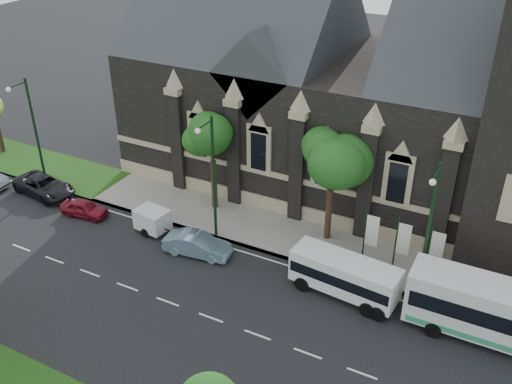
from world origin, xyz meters
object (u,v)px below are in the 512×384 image
Objects in this scene: box_trailer at (152,219)px; banner_flag_right at (434,250)px; street_lamp_near at (428,227)px; shuttle_bus at (345,275)px; tree_walk_left at (216,138)px; car_far_black at (44,186)px; banner_flag_center at (401,242)px; street_lamp_mid at (212,173)px; street_lamp_far at (33,128)px; car_far_red at (84,209)px; tree_walk_right at (336,164)px; banner_flag_left at (369,233)px; sedan at (197,245)px.

banner_flag_right is at bearing 17.51° from box_trailer.
street_lamp_near reaches higher than shuttle_bus.
car_far_black is (-13.16, -4.54, -4.99)m from tree_walk_left.
box_trailer is (-2.46, -4.92, -4.76)m from tree_walk_left.
street_lamp_mid is at bearing -171.18° from banner_flag_center.
street_lamp_far is at bearing 55.16° from car_far_black.
car_far_red is at bearing -145.90° from tree_walk_left.
tree_walk_right is 6.36m from banner_flag_center.
street_lamp_mid is 15.61m from car_far_black.
banner_flag_right reaches higher than shuttle_bus.
tree_walk_right is at bearing 0.06° from tree_walk_left.
street_lamp_near reaches higher than car_far_black.
street_lamp_far is 2.25× the size of banner_flag_center.
car_far_red is at bearing -17.82° from street_lamp_far.
tree_walk_left is 4.08m from street_lamp_mid.
tree_walk_left is 2.31× the size of box_trailer.
street_lamp_near is 4.99m from banner_flag_left.
banner_flag_right is (30.29, 1.91, -2.73)m from street_lamp_far.
banner_flag_right is (4.00, 0.00, 0.00)m from banner_flag_left.
banner_flag_center is at bearing -87.94° from car_far_red.
car_far_red is (-9.99, 0.24, -0.14)m from sedan.
sedan is 0.84× the size of car_far_black.
car_far_black is at bearing -41.97° from street_lamp_far.
tree_walk_left reaches higher than shuttle_bus.
shuttle_bus is 1.24× the size of car_far_black.
street_lamp_mid is (1.80, -3.61, -0.62)m from tree_walk_left.
street_lamp_far is (-16.00, 0.00, 0.00)m from street_lamp_mid.
shuttle_bus is 14.29m from box_trailer.
tree_walk_left is 14.58m from banner_flag_center.
car_far_black is (1.04, -0.93, -4.36)m from street_lamp_far.
banner_flag_left is at bearing 91.33° from shuttle_bus.
box_trailer is (-18.26, -1.31, -4.13)m from street_lamp_near.
car_far_red is 0.66× the size of car_far_black.
car_far_black is at bearing 77.26° from sedan.
street_lamp_near and street_lamp_far have the same top height.
tree_walk_right is 7.38m from shuttle_bus.
car_far_black is at bearing -174.05° from banner_flag_center.
tree_walk_left reaches higher than box_trailer.
tree_walk_left is at bearing 161.63° from shuttle_bus.
street_lamp_near is 2.25× the size of banner_flag_left.
tree_walk_left is 14.79m from car_far_black.
banner_flag_center is 2.00m from banner_flag_right.
tree_walk_left is 1.91× the size of banner_flag_left.
tree_walk_right is 1.73× the size of sedan.
street_lamp_near and street_lamp_mid have the same top height.
banner_flag_center is 1.12× the size of car_far_red.
banner_flag_left is (10.29, 1.91, -2.73)m from street_lamp_mid.
tree_walk_left is at bearing 9.26° from sedan.
box_trailer reaches higher than car_far_red.
banner_flag_center reaches higher than shuttle_bus.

